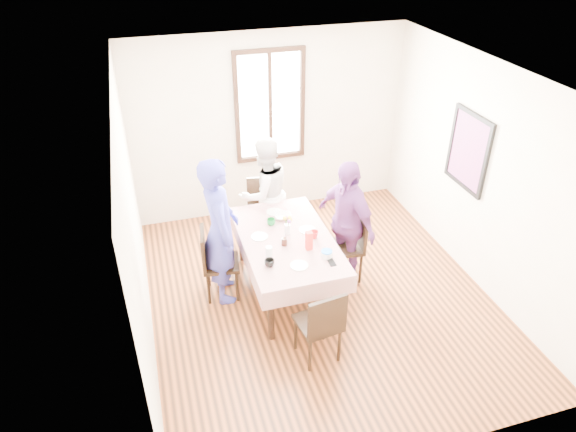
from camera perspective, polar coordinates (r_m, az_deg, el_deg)
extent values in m
plane|color=#311A0E|center=(6.47, 3.39, -8.67)|extent=(4.50, 4.50, 0.00)
plane|color=beige|center=(7.63, -2.00, 9.87)|extent=(4.00, 0.00, 4.00)
plane|color=beige|center=(6.59, 20.44, 4.11)|extent=(0.00, 4.50, 4.50)
cube|color=black|center=(7.50, -2.00, 11.94)|extent=(1.02, 0.06, 1.62)
cube|color=white|center=(7.51, -2.02, 11.96)|extent=(0.90, 0.02, 1.50)
cube|color=red|center=(6.71, 19.19, 6.77)|extent=(0.04, 0.76, 0.96)
cube|color=black|center=(6.32, -0.13, -5.37)|extent=(0.93, 1.64, 0.75)
cube|color=#5A030B|center=(6.10, -0.13, -2.51)|extent=(1.05, 1.76, 0.01)
cube|color=black|center=(6.27, -7.34, -5.14)|extent=(0.48, 0.48, 0.91)
cube|color=black|center=(6.53, 6.26, -3.35)|extent=(0.46, 0.46, 0.91)
cube|color=black|center=(7.18, -2.68, 0.37)|extent=(0.48, 0.48, 0.91)
cube|color=black|center=(5.45, 3.30, -11.57)|extent=(0.47, 0.47, 0.91)
imported|color=#373699|center=(6.01, -7.44, -1.62)|extent=(0.46, 0.68, 1.82)
imported|color=silver|center=(7.00, -2.71, 2.59)|extent=(0.91, 0.81, 1.57)
imported|color=#693274|center=(6.32, 6.27, -0.71)|extent=(0.69, 1.03, 1.63)
imported|color=black|center=(5.64, -2.04, -5.17)|extent=(0.15, 0.15, 0.09)
imported|color=red|center=(6.09, 2.88, -2.05)|extent=(0.14, 0.14, 0.09)
imported|color=#0C7226|center=(6.32, -1.87, -0.65)|extent=(0.14, 0.14, 0.08)
imported|color=white|center=(6.46, -0.58, -0.04)|extent=(0.24, 0.24, 0.05)
cube|color=red|center=(5.86, 2.32, -2.71)|extent=(0.07, 0.07, 0.23)
cylinder|color=white|center=(5.80, 4.26, -4.19)|extent=(0.13, 0.13, 0.07)
cylinder|color=black|center=(5.96, -0.41, -2.84)|extent=(0.07, 0.07, 0.09)
cylinder|color=silver|center=(5.79, -2.10, -3.90)|extent=(0.08, 0.08, 0.11)
cube|color=black|center=(5.73, 4.81, -5.10)|extent=(0.07, 0.14, 0.01)
cylinder|color=silver|center=(6.14, -0.08, -1.47)|extent=(0.07, 0.07, 0.13)
cylinder|color=white|center=(6.13, -3.14, -2.27)|extent=(0.20, 0.20, 0.01)
cylinder|color=white|center=(6.24, 2.15, -1.54)|extent=(0.20, 0.20, 0.01)
cylinder|color=white|center=(6.59, -1.53, 0.44)|extent=(0.20, 0.20, 0.01)
cylinder|color=white|center=(5.66, 1.23, -5.44)|extent=(0.20, 0.20, 0.01)
cylinder|color=blue|center=(5.78, 4.27, -3.88)|extent=(0.12, 0.12, 0.01)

